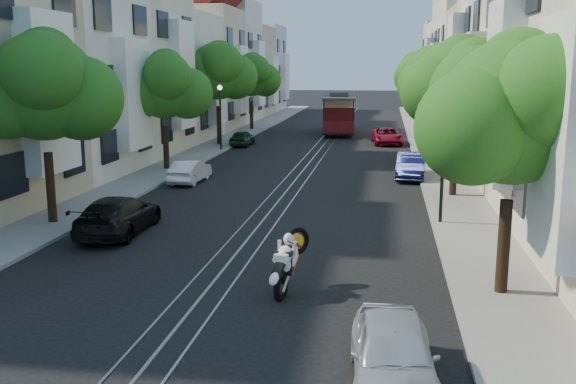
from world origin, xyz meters
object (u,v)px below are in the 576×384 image
at_px(parked_car_e_mid, 411,166).
at_px(parked_car_w_near, 118,215).
at_px(parked_car_w_mid, 190,171).
at_px(parked_car_w_far, 242,138).
at_px(lamp_east, 444,145).
at_px(cable_car, 339,111).
at_px(tree_w_a, 45,89).
at_px(tree_e_a, 515,115).
at_px(tree_e_d, 428,74).
at_px(lamp_west, 220,108).
at_px(tree_w_c, 219,72).
at_px(sportbike_rider, 287,260).
at_px(parked_car_e_far, 387,136).
at_px(tree_w_d, 252,76).
at_px(tree_e_b, 460,85).
at_px(parked_car_e_near, 393,355).
at_px(tree_e_c, 439,82).
at_px(tree_w_b, 165,87).

relative_size(parked_car_e_mid, parked_car_w_near, 0.88).
height_order(parked_car_w_mid, parked_car_w_far, parked_car_w_mid).
distance_m(lamp_east, cable_car, 30.72).
bearing_deg(tree_w_a, tree_e_a, -19.15).
xyz_separation_m(lamp_east, cable_car, (-5.80, 30.15, -0.99)).
height_order(tree_e_d, tree_w_a, tree_e_d).
xyz_separation_m(lamp_east, lamp_west, (-12.60, 18.00, 0.00)).
bearing_deg(lamp_east, tree_e_d, 87.96).
bearing_deg(tree_w_c, tree_e_a, -62.78).
bearing_deg(parked_car_e_mid, sportbike_rider, -98.09).
xyz_separation_m(tree_e_d, sportbike_rider, (-5.24, -34.55, -4.01)).
height_order(parked_car_e_mid, parked_car_w_mid, parked_car_e_mid).
relative_size(parked_car_e_far, parked_car_w_mid, 1.25).
bearing_deg(tree_e_d, tree_w_d, 160.85).
bearing_deg(parked_car_w_near, parked_car_e_mid, -130.34).
xyz_separation_m(lamp_west, parked_car_e_far, (10.70, 5.56, -2.27)).
bearing_deg(tree_e_a, cable_car, 100.31).
xyz_separation_m(tree_e_b, lamp_west, (-13.56, 13.02, -1.89)).
height_order(sportbike_rider, parked_car_w_near, sportbike_rider).
relative_size(lamp_east, cable_car, 0.50).
bearing_deg(parked_car_e_far, tree_w_d, 137.58).
relative_size(parked_car_e_near, parked_car_w_mid, 1.09).
xyz_separation_m(tree_w_a, parked_car_w_far, (1.57, 23.10, -4.19)).
bearing_deg(tree_e_d, tree_w_a, -116.41).
height_order(tree_e_c, tree_e_d, tree_e_d).
height_order(lamp_east, lamp_west, same).
xyz_separation_m(tree_e_b, cable_car, (-6.76, 25.17, -2.88)).
height_order(cable_car, parked_car_e_far, cable_car).
xyz_separation_m(tree_e_c, parked_car_w_mid, (-12.17, -9.21, -4.05)).
bearing_deg(tree_e_a, tree_e_b, 90.00).
height_order(tree_w_a, lamp_east, tree_w_a).
height_order(tree_e_a, cable_car, tree_e_a).
relative_size(tree_e_c, tree_e_d, 0.95).
bearing_deg(parked_car_e_far, tree_w_b, -136.66).
distance_m(tree_w_a, tree_w_b, 12.00).
bearing_deg(sportbike_rider, lamp_west, 119.30).
xyz_separation_m(tree_w_a, tree_w_c, (0.00, 23.00, 0.34)).
distance_m(tree_w_c, parked_car_e_far, 12.65).
bearing_deg(tree_e_a, tree_w_a, 160.85).
distance_m(tree_e_b, parked_car_e_far, 19.26).
bearing_deg(lamp_west, parked_car_w_mid, -82.94).
bearing_deg(cable_car, tree_w_b, -114.24).
distance_m(lamp_west, parked_car_e_far, 12.27).
xyz_separation_m(tree_e_d, lamp_west, (-13.56, -8.98, -2.02)).
xyz_separation_m(sportbike_rider, parked_car_e_near, (2.54, -4.43, -0.24)).
xyz_separation_m(tree_e_d, tree_w_d, (-14.40, 5.00, -0.27)).
distance_m(tree_e_d, tree_w_c, 15.60).
relative_size(tree_e_c, parked_car_w_near, 1.49).
bearing_deg(parked_car_w_mid, parked_car_e_mid, -163.59).
bearing_deg(tree_e_a, tree_w_c, 117.22).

